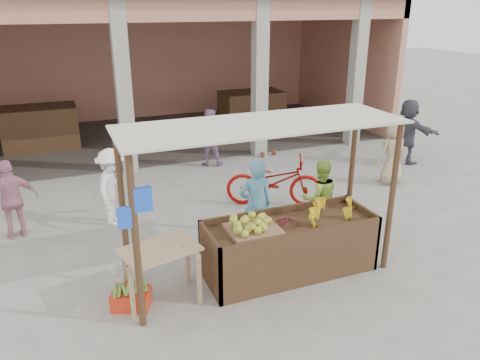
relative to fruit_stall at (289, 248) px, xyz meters
name	(u,v)px	position (x,y,z in m)	size (l,w,h in m)	color
ground	(259,278)	(-0.50, 0.00, -0.40)	(60.00, 60.00, 0.00)	slate
market_building	(140,46)	(-0.45, 8.93, 2.30)	(14.40, 6.40, 4.20)	tan
fruit_stall	(289,248)	(0.00, 0.00, 0.00)	(2.60, 0.95, 0.80)	#4B2E1E
stall_awning	(258,153)	(-0.51, 0.06, 1.58)	(4.09, 1.35, 2.39)	#4B2E1E
banana_heap	(333,211)	(0.75, 0.02, 0.49)	(1.00, 0.55, 0.18)	gold
melon_tray	(253,226)	(-0.60, 0.00, 0.49)	(0.74, 0.65, 0.20)	#8F674A
berry_heap	(286,222)	(-0.08, 0.00, 0.47)	(0.43, 0.35, 0.14)	maroon
side_table	(160,257)	(-1.98, 0.00, 0.28)	(1.13, 0.89, 0.81)	tan
papaya_pile	(159,241)	(-1.98, 0.00, 0.52)	(0.72, 0.41, 0.20)	#45812A
red_crate	(131,299)	(-2.42, -0.01, -0.27)	(0.49, 0.36, 0.26)	red
plantain_bundle	(130,288)	(-2.42, -0.01, -0.10)	(0.38, 0.27, 0.08)	#5B9335
produce_sacks	(267,144)	(2.19, 5.50, -0.09)	(0.83, 0.77, 0.63)	maroon
vendor_blue	(256,203)	(-0.20, 0.86, 0.45)	(0.64, 0.47, 1.70)	#5EABD4
vendor_green	(320,196)	(1.06, 0.91, 0.34)	(0.72, 0.41, 1.49)	#AFD84D
motorcycle	(274,180)	(0.90, 2.42, 0.13)	(2.05, 0.71, 1.07)	#950C06
shopper_a	(112,184)	(-2.26, 2.74, 0.39)	(1.01, 0.51, 1.58)	white
shopper_b	(12,197)	(-3.95, 2.82, 0.37)	(0.90, 0.48, 1.53)	#BF7B90
shopper_c	(393,149)	(3.95, 2.54, 0.41)	(0.78, 0.51, 1.63)	tan
shopper_d	(408,130)	(5.27, 3.64, 0.48)	(1.62, 0.67, 1.75)	#464650
shopper_f	(209,135)	(0.47, 5.33, 0.39)	(0.77, 0.45, 1.59)	gray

